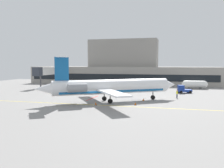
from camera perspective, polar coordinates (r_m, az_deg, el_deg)
ground at (r=46.23m, az=-3.84°, el=-4.67°), size 120.00×120.00×0.11m
terminal_building at (r=92.27m, az=2.41°, el=3.61°), size 69.45×13.33×16.61m
jet_bridge_west at (r=83.32m, az=-14.14°, el=2.94°), size 2.40×19.26×6.44m
regional_jet at (r=47.93m, az=-0.47°, el=-0.65°), size 25.58×20.96×8.86m
baggage_tug at (r=65.12m, az=16.26°, el=-1.22°), size 3.80×2.95×2.03m
pushback_tractor at (r=69.21m, az=-4.63°, el=-0.70°), size 4.36×3.31×2.02m
fuel_tank at (r=76.84m, az=18.73°, el=-0.05°), size 7.39×2.32×2.47m
marshaller at (r=55.55m, az=14.93°, el=-2.19°), size 0.34×0.82×1.87m
safety_cone_alpha at (r=50.06m, az=7.32°, el=-3.63°), size 0.47×0.47×0.55m
safety_cone_bravo at (r=44.72m, az=-3.80°, el=-4.61°), size 0.47×0.47×0.55m
safety_cone_charlie at (r=44.72m, az=5.47°, el=-4.62°), size 0.47×0.47×0.55m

